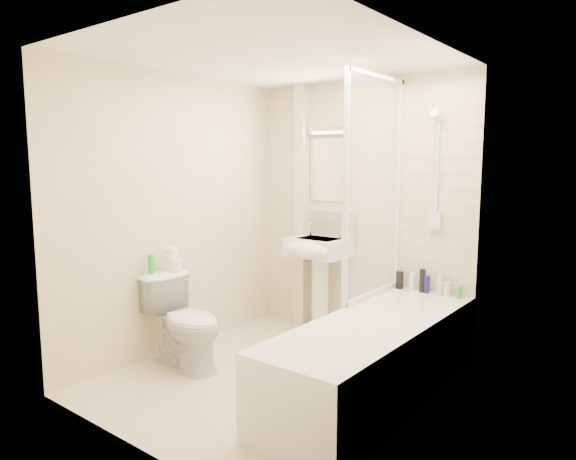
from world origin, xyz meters
The scene contains 26 objects.
floor centered at (0.00, 0.00, 0.00)m, with size 2.50×2.50×0.00m, color beige.
wall_back centered at (0.00, 1.25, 1.20)m, with size 2.20×0.02×2.40m, color beige.
wall_left centered at (-1.10, 0.00, 1.20)m, with size 0.02×2.50×2.40m, color beige.
wall_right centered at (1.10, 0.00, 1.20)m, with size 0.02×2.50×2.40m, color beige.
ceiling centered at (0.00, 0.00, 2.40)m, with size 2.20×2.50×0.02m, color white.
tile_back centered at (0.75, 1.24, 1.42)m, with size 0.70×0.01×1.75m, color beige.
tile_right centered at (1.09, 0.20, 1.42)m, with size 0.01×2.10×1.75m, color beige.
pipe_boxing centered at (-0.62, 1.19, 1.20)m, with size 0.12×0.12×2.40m, color beige.
splashback centered at (-0.32, 1.24, 1.03)m, with size 0.60×0.01×0.30m, color beige.
mirror centered at (-0.32, 1.24, 1.58)m, with size 0.46×0.01×0.60m, color white.
strip_light centered at (-0.32, 1.22, 1.95)m, with size 0.42×0.07×0.07m, color silver.
bathtub centered at (0.75, 0.20, 0.29)m, with size 0.70×2.10×0.55m.
shower_screen centered at (0.40, 0.80, 1.45)m, with size 0.04×0.92×1.80m.
shower_fixture centered at (0.75, 1.19, 1.55)m, with size 0.10×0.16×0.99m.
pedestal_sink centered at (-0.32, 1.01, 0.75)m, with size 0.55×0.50×1.07m.
bottle_black_a centered at (0.47, 1.16, 0.63)m, with size 0.07×0.07×0.15m, color black.
bottle_white_a centered at (0.59, 1.16, 0.63)m, with size 0.05×0.05×0.16m, color silver.
bottle_black_b centered at (0.68, 1.16, 0.65)m, with size 0.05×0.05×0.20m, color black.
bottle_blue centered at (0.72, 1.16, 0.62)m, with size 0.05×0.05×0.15m, color #141251.
bottle_cream centered at (0.84, 1.16, 0.63)m, with size 0.05×0.05×0.16m, color beige.
bottle_white_b centered at (0.90, 1.16, 0.61)m, with size 0.06×0.06×0.12m, color silver.
bottle_green centered at (1.00, 1.16, 0.60)m, with size 0.05×0.05×0.10m, color green.
toilet centered at (-0.72, -0.27, 0.37)m, with size 0.77×0.48×0.75m, color white.
toilet_roll_lower centered at (-0.96, -0.16, 0.79)m, with size 0.12×0.12×0.10m, color white.
toilet_roll_upper centered at (-0.98, -0.18, 0.89)m, with size 0.11×0.11×0.10m, color white.
green_bottle centered at (-1.01, -0.36, 0.83)m, with size 0.05×0.05×0.16m, color green.
Camera 1 is at (2.40, -2.92, 1.65)m, focal length 32.00 mm.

